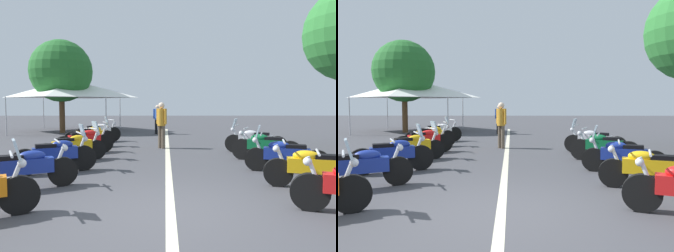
% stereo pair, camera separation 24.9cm
% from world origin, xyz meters
% --- Properties ---
extents(ground_plane, '(80.00, 80.00, 0.00)m').
position_xyz_m(ground_plane, '(0.00, 0.00, 0.00)').
color(ground_plane, '#424247').
extents(lane_centre_stripe, '(22.61, 0.16, 0.01)m').
position_xyz_m(lane_centre_stripe, '(5.39, 0.00, 0.00)').
color(lane_centre_stripe, beige).
rests_on(lane_centre_stripe, ground_plane).
extents(motorcycle_left_row_1, '(1.14, 2.00, 0.99)m').
position_xyz_m(motorcycle_left_row_1, '(1.43, 2.94, 0.45)').
color(motorcycle_left_row_1, black).
rests_on(motorcycle_left_row_1, ground_plane).
extents(motorcycle_left_row_2, '(1.09, 1.90, 1.22)m').
position_xyz_m(motorcycle_left_row_2, '(3.04, 2.82, 0.47)').
color(motorcycle_left_row_2, black).
rests_on(motorcycle_left_row_2, ground_plane).
extents(motorcycle_left_row_3, '(1.31, 1.82, 1.19)m').
position_xyz_m(motorcycle_left_row_3, '(4.63, 2.84, 0.46)').
color(motorcycle_left_row_3, black).
rests_on(motorcycle_left_row_3, ground_plane).
extents(motorcycle_left_row_4, '(1.18, 1.86, 1.01)m').
position_xyz_m(motorcycle_left_row_4, '(6.17, 2.88, 0.46)').
color(motorcycle_left_row_4, black).
rests_on(motorcycle_left_row_4, ground_plane).
extents(motorcycle_left_row_5, '(0.95, 1.93, 1.22)m').
position_xyz_m(motorcycle_left_row_5, '(7.73, 3.04, 0.47)').
color(motorcycle_left_row_5, black).
rests_on(motorcycle_left_row_5, ground_plane).
extents(motorcycle_left_row_6, '(1.28, 1.92, 1.01)m').
position_xyz_m(motorcycle_left_row_6, '(9.37, 3.09, 0.47)').
color(motorcycle_left_row_6, black).
rests_on(motorcycle_left_row_6, ground_plane).
extents(motorcycle_right_row_1, '(0.90, 1.99, 0.98)m').
position_xyz_m(motorcycle_right_row_1, '(1.47, -2.96, 0.45)').
color(motorcycle_right_row_1, black).
rests_on(motorcycle_right_row_1, ground_plane).
extents(motorcycle_right_row_2, '(0.94, 1.98, 1.19)m').
position_xyz_m(motorcycle_right_row_2, '(3.03, -2.94, 0.46)').
color(motorcycle_right_row_2, black).
rests_on(motorcycle_right_row_2, ground_plane).
extents(motorcycle_right_row_3, '(1.06, 1.90, 1.01)m').
position_xyz_m(motorcycle_right_row_3, '(4.64, -2.93, 0.46)').
color(motorcycle_right_row_3, black).
rests_on(motorcycle_right_row_3, ground_plane).
extents(motorcycle_right_row_4, '(1.05, 2.00, 1.21)m').
position_xyz_m(motorcycle_right_row_4, '(6.17, -3.03, 0.47)').
color(motorcycle_right_row_4, black).
rests_on(motorcycle_right_row_4, ground_plane).
extents(bystander_0, '(0.32, 0.50, 1.65)m').
position_xyz_m(bystander_0, '(13.16, 0.52, 0.97)').
color(bystander_0, black).
rests_on(bystander_0, ground_plane).
extents(bystander_1, '(0.40, 0.40, 1.79)m').
position_xyz_m(bystander_1, '(7.45, 0.23, 1.05)').
color(bystander_1, brown).
rests_on(bystander_1, ground_plane).
extents(roadside_tree_1, '(3.61, 3.61, 5.43)m').
position_xyz_m(roadside_tree_1, '(14.04, 6.16, 3.61)').
color(roadside_tree_1, brown).
rests_on(roadside_tree_1, ground_plane).
extents(event_tent, '(5.99, 5.99, 3.20)m').
position_xyz_m(event_tent, '(15.12, 5.98, 2.65)').
color(event_tent, white).
rests_on(event_tent, ground_plane).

